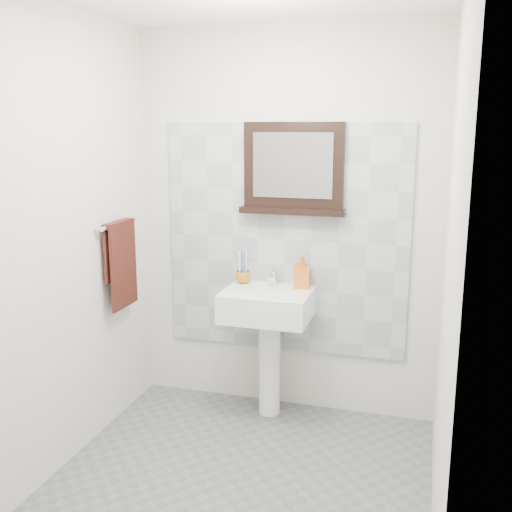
{
  "coord_description": "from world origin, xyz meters",
  "views": [
    {
      "loc": [
        0.91,
        -2.65,
        1.87
      ],
      "look_at": [
        -0.04,
        0.55,
        1.15
      ],
      "focal_mm": 42.0,
      "sensor_mm": 36.0,
      "label": 1
    }
  ],
  "objects": [
    {
      "name": "floor",
      "position": [
        0.0,
        0.0,
        0.0
      ],
      "size": [
        2.0,
        2.2,
        0.01
      ],
      "primitive_type": "cube",
      "color": "slate",
      "rests_on": "ground"
    },
    {
      "name": "back_wall",
      "position": [
        0.0,
        1.1,
        1.25
      ],
      "size": [
        2.0,
        0.01,
        2.5
      ],
      "primitive_type": "cube",
      "color": "silver",
      "rests_on": "ground"
    },
    {
      "name": "front_wall",
      "position": [
        0.0,
        -1.1,
        1.25
      ],
      "size": [
        2.0,
        0.01,
        2.5
      ],
      "primitive_type": "cube",
      "color": "silver",
      "rests_on": "ground"
    },
    {
      "name": "left_wall",
      "position": [
        -1.0,
        0.0,
        1.25
      ],
      "size": [
        0.01,
        2.2,
        2.5
      ],
      "primitive_type": "cube",
      "color": "silver",
      "rests_on": "ground"
    },
    {
      "name": "right_wall",
      "position": [
        1.0,
        0.0,
        1.25
      ],
      "size": [
        0.01,
        2.2,
        2.5
      ],
      "primitive_type": "cube",
      "color": "silver",
      "rests_on": "ground"
    },
    {
      "name": "splashback",
      "position": [
        0.0,
        1.09,
        1.15
      ],
      "size": [
        1.6,
        0.02,
        1.5
      ],
      "primitive_type": "cube",
      "color": "#A4ADB2",
      "rests_on": "back_wall"
    },
    {
      "name": "pedestal_sink",
      "position": [
        -0.05,
        0.87,
        0.68
      ],
      "size": [
        0.55,
        0.44,
        0.96
      ],
      "color": "white",
      "rests_on": "ground"
    },
    {
      "name": "toothbrush_cup",
      "position": [
        -0.26,
        1.0,
        0.9
      ],
      "size": [
        0.1,
        0.1,
        0.08
      ],
      "primitive_type": "imported",
      "rotation": [
        0.0,
        0.0,
        0.02
      ],
      "color": "#B96E15",
      "rests_on": "pedestal_sink"
    },
    {
      "name": "toothbrushes",
      "position": [
        -0.26,
        1.0,
        0.98
      ],
      "size": [
        0.05,
        0.04,
        0.21
      ],
      "color": "white",
      "rests_on": "toothbrush_cup"
    },
    {
      "name": "soap_dispenser",
      "position": [
        0.14,
        1.0,
        0.97
      ],
      "size": [
        0.11,
        0.11,
        0.21
      ],
      "primitive_type": "imported",
      "rotation": [
        0.0,
        0.0,
        0.13
      ],
      "color": "red",
      "rests_on": "pedestal_sink"
    },
    {
      "name": "framed_mirror",
      "position": [
        0.06,
        1.06,
        1.6
      ],
      "size": [
        0.68,
        0.11,
        0.57
      ],
      "color": "black",
      "rests_on": "back_wall"
    },
    {
      "name": "towel_bar",
      "position": [
        -0.95,
        0.62,
        1.28
      ],
      "size": [
        0.07,
        0.4,
        0.03
      ],
      "color": "silver",
      "rests_on": "left_wall"
    },
    {
      "name": "hand_towel",
      "position": [
        -0.94,
        0.62,
        1.07
      ],
      "size": [
        0.06,
        0.3,
        0.55
      ],
      "color": "#34130E",
      "rests_on": "towel_bar"
    }
  ]
}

